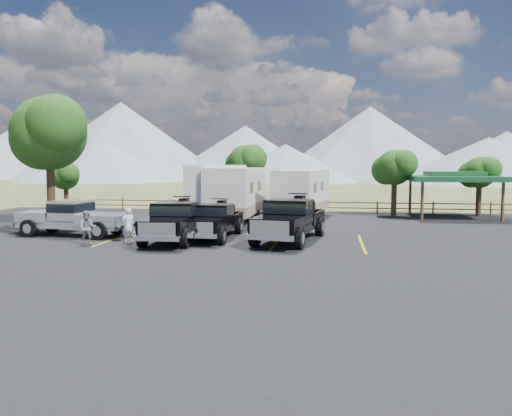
# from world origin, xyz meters

# --- Properties ---
(ground) EXTENTS (320.00, 320.00, 0.00)m
(ground) POSITION_xyz_m (0.00, 0.00, 0.00)
(ground) COLOR #3C4C20
(ground) RESTS_ON ground
(asphalt_lot) EXTENTS (44.00, 34.00, 0.04)m
(asphalt_lot) POSITION_xyz_m (0.00, 3.00, 0.02)
(asphalt_lot) COLOR black
(asphalt_lot) RESTS_ON ground
(stall_lines) EXTENTS (12.12, 5.50, 0.01)m
(stall_lines) POSITION_xyz_m (0.00, 4.00, 0.04)
(stall_lines) COLOR gold
(stall_lines) RESTS_ON asphalt_lot
(tree_big_nw) EXTENTS (5.54, 5.18, 7.84)m
(tree_big_nw) POSITION_xyz_m (-12.55, 9.03, 5.60)
(tree_big_nw) COLOR black
(tree_big_nw) RESTS_ON ground
(tree_ne_a) EXTENTS (3.11, 2.92, 4.76)m
(tree_ne_a) POSITION_xyz_m (8.97, 17.01, 3.48)
(tree_ne_a) COLOR black
(tree_ne_a) RESTS_ON ground
(tree_ne_b) EXTENTS (2.77, 2.59, 4.27)m
(tree_ne_b) POSITION_xyz_m (14.98, 18.01, 3.13)
(tree_ne_b) COLOR black
(tree_ne_b) RESTS_ON ground
(tree_north) EXTENTS (3.46, 3.24, 5.25)m
(tree_north) POSITION_xyz_m (-2.03, 19.02, 3.83)
(tree_north) COLOR black
(tree_north) RESTS_ON ground
(tree_nw_small) EXTENTS (2.59, 2.43, 3.85)m
(tree_nw_small) POSITION_xyz_m (-16.02, 17.01, 2.78)
(tree_nw_small) COLOR black
(tree_nw_small) RESTS_ON ground
(rail_fence) EXTENTS (36.12, 0.12, 1.00)m
(rail_fence) POSITION_xyz_m (2.00, 18.50, 0.61)
(rail_fence) COLOR brown
(rail_fence) RESTS_ON ground
(pavilion) EXTENTS (6.20, 6.20, 3.22)m
(pavilion) POSITION_xyz_m (13.00, 17.00, 2.79)
(pavilion) COLOR brown
(pavilion) RESTS_ON ground
(mountain_range) EXTENTS (209.00, 71.00, 20.00)m
(mountain_range) POSITION_xyz_m (-7.63, 105.98, 7.87)
(mountain_range) COLOR slate
(mountain_range) RESTS_ON ground
(rig_left) EXTENTS (2.46, 6.35, 2.09)m
(rig_left) POSITION_xyz_m (-2.83, 3.59, 1.05)
(rig_left) COLOR black
(rig_left) RESTS_ON asphalt_lot
(rig_center) EXTENTS (2.19, 5.81, 1.92)m
(rig_center) POSITION_xyz_m (-1.20, 4.68, 0.96)
(rig_center) COLOR black
(rig_center) RESTS_ON asphalt_lot
(rig_right) EXTENTS (3.33, 6.98, 2.24)m
(rig_right) POSITION_xyz_m (2.63, 4.45, 1.12)
(rig_right) COLOR black
(rig_right) RESTS_ON asphalt_lot
(trailer_left) EXTENTS (3.08, 10.45, 3.63)m
(trailer_left) POSITION_xyz_m (-2.74, 12.59, 1.94)
(trailer_left) COLOR white
(trailer_left) RESTS_ON asphalt_lot
(trailer_center) EXTENTS (2.78, 9.93, 3.45)m
(trailer_center) POSITION_xyz_m (-1.38, 12.08, 1.85)
(trailer_center) COLOR white
(trailer_center) RESTS_ON asphalt_lot
(trailer_right) EXTENTS (3.58, 9.55, 3.30)m
(trailer_right) POSITION_xyz_m (2.64, 14.19, 1.77)
(trailer_right) COLOR white
(trailer_right) RESTS_ON asphalt_lot
(pickup_silver) EXTENTS (6.26, 2.59, 1.83)m
(pickup_silver) POSITION_xyz_m (-8.51, 4.41, 0.99)
(pickup_silver) COLOR #A7A9B0
(pickup_silver) RESTS_ON asphalt_lot
(person_a) EXTENTS (0.72, 0.69, 1.65)m
(person_a) POSITION_xyz_m (-4.86, 2.66, 0.87)
(person_a) COLOR silver
(person_a) RESTS_ON asphalt_lot
(person_b) EXTENTS (0.90, 0.78, 1.57)m
(person_b) POSITION_xyz_m (-6.42, 1.73, 0.83)
(person_b) COLOR slate
(person_b) RESTS_ON asphalt_lot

